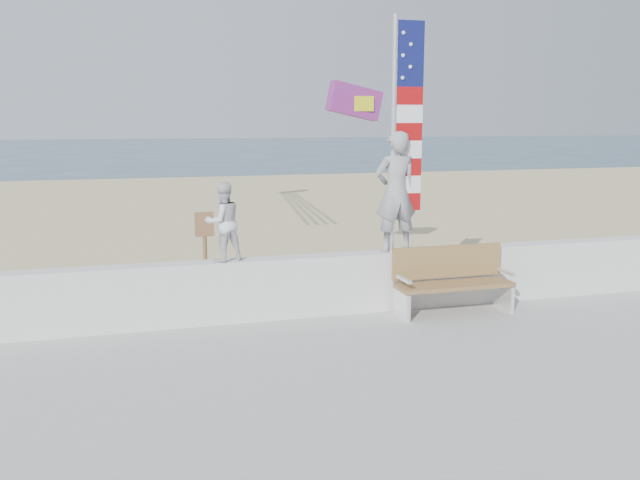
% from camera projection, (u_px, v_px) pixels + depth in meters
% --- Properties ---
extents(ground, '(220.00, 220.00, 0.00)m').
position_uv_depth(ground, '(345.00, 373.00, 8.30)').
color(ground, '#2E4B5D').
rests_on(ground, ground).
extents(sand, '(90.00, 40.00, 0.08)m').
position_uv_depth(sand, '(232.00, 244.00, 16.81)').
color(sand, '#CDBD88').
rests_on(sand, ground).
extents(seawall, '(30.00, 0.35, 0.90)m').
position_uv_depth(seawall, '(303.00, 286.00, 10.09)').
color(seawall, silver).
rests_on(seawall, boardwalk).
extents(adult, '(0.67, 0.44, 1.83)m').
position_uv_depth(adult, '(396.00, 192.00, 10.25)').
color(adult, gray).
rests_on(adult, seawall).
extents(child, '(0.65, 0.57, 1.13)m').
position_uv_depth(child, '(223.00, 222.00, 9.59)').
color(child, silver).
rests_on(child, seawall).
extents(bench, '(1.80, 0.57, 1.00)m').
position_uv_depth(bench, '(452.00, 279.00, 10.25)').
color(bench, olive).
rests_on(bench, boardwalk).
extents(flag, '(0.50, 0.08, 3.50)m').
position_uv_depth(flag, '(402.00, 125.00, 10.09)').
color(flag, white).
rests_on(flag, seawall).
extents(parafoil_kite, '(1.13, 0.38, 0.76)m').
position_uv_depth(parafoil_kite, '(355.00, 102.00, 12.93)').
color(parafoil_kite, red).
rests_on(parafoil_kite, ground).
extents(sign, '(0.32, 0.07, 1.46)m').
position_uv_depth(sign, '(205.00, 247.00, 11.52)').
color(sign, brown).
rests_on(sign, sand).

